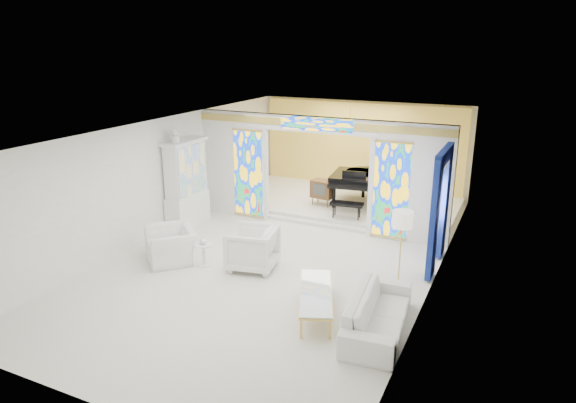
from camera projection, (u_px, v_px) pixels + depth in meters
The scene contains 24 objects.
floor at pixel (285, 252), 12.31m from camera, with size 12.00×12.00×0.00m, color silver.
ceiling at pixel (285, 128), 11.41m from camera, with size 7.00×12.00×0.02m, color white.
wall_back at pixel (362, 146), 17.05m from camera, with size 7.00×0.02×3.00m, color silver.
wall_front at pixel (87, 310), 6.68m from camera, with size 7.00×0.02×3.00m, color silver.
wall_left at pixel (163, 176), 13.28m from camera, with size 0.02×12.00×3.00m, color silver.
wall_right at pixel (440, 213), 10.44m from camera, with size 0.02×12.00×3.00m, color silver.
partition_wall at pixel (317, 168), 13.54m from camera, with size 7.00×0.22×3.00m.
stained_glass_left at pixel (248, 174), 14.38m from camera, with size 0.90×0.04×2.40m, color gold.
stained_glass_right at pixel (391, 191), 12.73m from camera, with size 0.90×0.04×2.40m, color gold.
stained_glass_transom at pixel (316, 124), 13.10m from camera, with size 2.00×0.04×0.34m, color gold.
alcove_platform at pixel (342, 202), 15.83m from camera, with size 6.80×3.80×0.18m, color silver.
gold_curtain_back at pixel (361, 147), 16.94m from camera, with size 6.70×0.10×2.90m, color #F1CE53.
chandelier at pixel (350, 124), 14.92m from camera, with size 0.48×0.48×0.30m, color gold.
blue_drapes at pixel (441, 200), 11.07m from camera, with size 0.14×1.85×2.65m.
china_cabinet at pixel (186, 184), 13.78m from camera, with size 0.56×1.46×2.72m.
armchair_left at pixel (171, 245), 11.76m from camera, with size 1.18×1.03×0.77m, color white.
armchair_right at pixel (252, 248), 11.33m from camera, with size 1.01×1.04×0.95m, color white.
sofa at pixel (378, 313), 8.91m from camera, with size 2.32×0.91×0.68m, color white.
side_table at pixel (204, 251), 11.50m from camera, with size 0.52×0.52×0.52m.
vase at pixel (203, 240), 11.42m from camera, with size 0.16×0.16×0.17m, color silver.
coffee_table at pixel (316, 293), 9.49m from camera, with size 1.27×2.00×0.43m.
floor_lamp at pixel (402, 223), 10.11m from camera, with size 0.41×0.41×1.67m.
grand_piano at pixel (362, 178), 15.37m from camera, with size 1.86×2.89×1.10m.
tv_console at pixel (323, 189), 15.17m from camera, with size 0.71×0.53×0.75m.
Camera 1 is at (4.90, -10.27, 4.85)m, focal length 32.00 mm.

